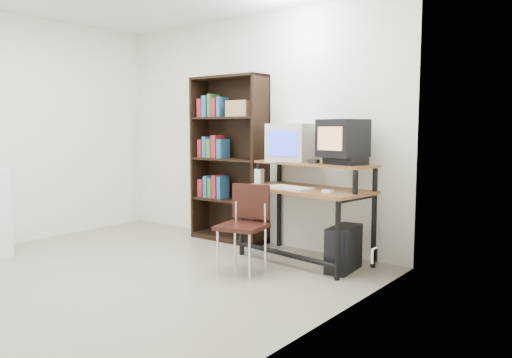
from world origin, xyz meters
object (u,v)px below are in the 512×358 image
Objects in this scene: crt_tv at (343,138)px; school_chair at (245,219)px; crt_monitor at (292,143)px; computer_desk at (306,191)px; bookshelf at (230,157)px; pc_tower at (344,248)px.

school_chair is at bearing -117.92° from crt_tv.
crt_tv reaches higher than school_chair.
crt_tv is 1.20m from school_chair.
crt_monitor is at bearing -177.07° from crt_tv.
crt_tv is at bearing 21.26° from computer_desk.
computer_desk is at bearing -37.43° from crt_monitor.
computer_desk is 1.26m from bookshelf.
computer_desk is 0.72× the size of bookshelf.
computer_desk is 2.90× the size of crt_monitor.
crt_monitor is (-0.29, 0.17, 0.47)m from computer_desk.
school_chair reaches higher than pc_tower.
bookshelf reaches higher than crt_tv.
crt_tv reaches higher than computer_desk.
bookshelf reaches higher than school_chair.
crt_tv is 1.58m from bookshelf.
crt_monitor is 1.07m from school_chair.
bookshelf is at bearing 125.62° from school_chair.
computer_desk is 0.64m from crt_tv.
crt_monitor reaches higher than computer_desk.
school_chair is at bearing -93.78° from crt_monitor.
crt_monitor is 1.26m from pc_tower.
crt_monitor is 1.07× the size of crt_tv.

